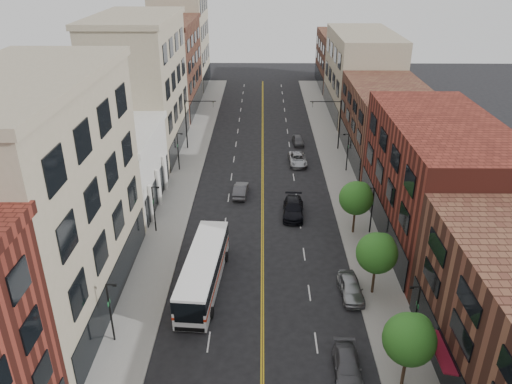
{
  "coord_description": "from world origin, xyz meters",
  "views": [
    {
      "loc": [
        -0.12,
        -20.44,
        26.25
      ],
      "look_at": [
        -0.66,
        23.3,
        5.0
      ],
      "focal_mm": 35.0,
      "sensor_mm": 36.0,
      "label": 1
    }
  ],
  "objects_px": {
    "car_lane_a": "(293,209)",
    "car_lane_c": "(298,140)",
    "car_lane_behind": "(241,190)",
    "car_lane_b": "(298,159)",
    "city_bus": "(203,269)",
    "car_parked_mid": "(347,367)",
    "car_parked_far": "(351,288)"
  },
  "relations": [
    {
      "from": "car_lane_a",
      "to": "car_lane_c",
      "type": "height_order",
      "value": "car_lane_a"
    },
    {
      "from": "car_lane_behind",
      "to": "car_lane_b",
      "type": "xyz_separation_m",
      "value": [
        7.35,
        9.76,
        -0.02
      ]
    },
    {
      "from": "car_lane_a",
      "to": "car_lane_b",
      "type": "bearing_deg",
      "value": 88.05
    },
    {
      "from": "car_lane_c",
      "to": "car_lane_a",
      "type": "bearing_deg",
      "value": -99.74
    },
    {
      "from": "city_bus",
      "to": "car_lane_b",
      "type": "relative_size",
      "value": 2.44
    },
    {
      "from": "car_lane_behind",
      "to": "car_lane_b",
      "type": "relative_size",
      "value": 0.87
    },
    {
      "from": "car_parked_mid",
      "to": "car_lane_behind",
      "type": "height_order",
      "value": "car_lane_behind"
    },
    {
      "from": "car_lane_b",
      "to": "car_lane_a",
      "type": "bearing_deg",
      "value": -98.02
    },
    {
      "from": "car_parked_mid",
      "to": "car_lane_behind",
      "type": "distance_m",
      "value": 28.9
    },
    {
      "from": "car_lane_a",
      "to": "car_lane_b",
      "type": "distance_m",
      "value": 14.67
    },
    {
      "from": "car_parked_far",
      "to": "car_lane_behind",
      "type": "relative_size",
      "value": 1.04
    },
    {
      "from": "car_parked_mid",
      "to": "car_lane_a",
      "type": "relative_size",
      "value": 0.82
    },
    {
      "from": "car_lane_a",
      "to": "car_lane_behind",
      "type": "bearing_deg",
      "value": 144.39
    },
    {
      "from": "car_parked_mid",
      "to": "car_lane_b",
      "type": "relative_size",
      "value": 0.9
    },
    {
      "from": "car_lane_a",
      "to": "car_lane_b",
      "type": "height_order",
      "value": "car_lane_a"
    },
    {
      "from": "car_lane_a",
      "to": "city_bus",
      "type": "bearing_deg",
      "value": -119.24
    },
    {
      "from": "car_parked_mid",
      "to": "car_parked_far",
      "type": "xyz_separation_m",
      "value": [
        1.6,
        8.69,
        0.12
      ]
    },
    {
      "from": "car_parked_far",
      "to": "car_lane_behind",
      "type": "distance_m",
      "value": 21.44
    },
    {
      "from": "city_bus",
      "to": "car_parked_mid",
      "type": "distance_m",
      "value": 14.65
    },
    {
      "from": "car_parked_far",
      "to": "car_lane_behind",
      "type": "bearing_deg",
      "value": 115.19
    },
    {
      "from": "car_parked_mid",
      "to": "car_lane_c",
      "type": "bearing_deg",
      "value": 92.88
    },
    {
      "from": "car_lane_a",
      "to": "car_lane_c",
      "type": "relative_size",
      "value": 1.46
    },
    {
      "from": "city_bus",
      "to": "car_lane_b",
      "type": "xyz_separation_m",
      "value": [
        9.81,
        27.63,
        -1.11
      ]
    },
    {
      "from": "city_bus",
      "to": "car_parked_far",
      "type": "height_order",
      "value": "city_bus"
    },
    {
      "from": "car_parked_mid",
      "to": "car_parked_far",
      "type": "height_order",
      "value": "car_parked_far"
    },
    {
      "from": "car_lane_a",
      "to": "car_parked_mid",
      "type": "bearing_deg",
      "value": -80.33
    },
    {
      "from": "city_bus",
      "to": "car_parked_mid",
      "type": "relative_size",
      "value": 2.72
    },
    {
      "from": "car_lane_a",
      "to": "car_lane_c",
      "type": "bearing_deg",
      "value": 88.61
    },
    {
      "from": "car_lane_behind",
      "to": "car_lane_a",
      "type": "height_order",
      "value": "car_lane_a"
    },
    {
      "from": "car_lane_b",
      "to": "car_parked_far",
      "type": "bearing_deg",
      "value": -87.27
    },
    {
      "from": "car_lane_b",
      "to": "car_lane_c",
      "type": "bearing_deg",
      "value": 83.6
    },
    {
      "from": "car_parked_far",
      "to": "car_lane_c",
      "type": "bearing_deg",
      "value": 90.76
    }
  ]
}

